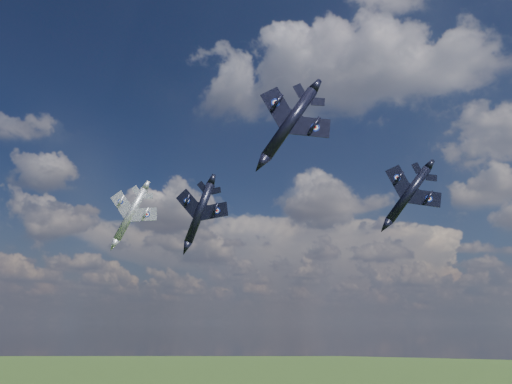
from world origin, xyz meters
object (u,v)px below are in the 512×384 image
at_px(jet_lead_navy, 199,213).
at_px(jet_high_navy, 408,194).
at_px(jet_left_silver, 131,214).
at_px(jet_right_navy, 290,123).

bearing_deg(jet_lead_navy, jet_high_navy, 27.63).
relative_size(jet_lead_navy, jet_left_silver, 1.01).
height_order(jet_lead_navy, jet_left_silver, jet_left_silver).
relative_size(jet_lead_navy, jet_right_navy, 1.05).
relative_size(jet_right_navy, jet_high_navy, 0.79).
bearing_deg(jet_left_silver, jet_high_navy, 6.81).
bearing_deg(jet_lead_navy, jet_right_navy, -49.58).
xyz_separation_m(jet_right_navy, jet_left_silver, (-33.79, 21.63, -2.81)).
bearing_deg(jet_right_navy, jet_left_silver, 126.10).
height_order(jet_high_navy, jet_left_silver, jet_high_navy).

